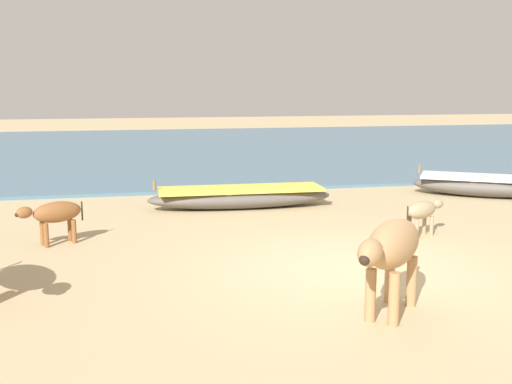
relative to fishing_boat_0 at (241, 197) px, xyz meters
name	(u,v)px	position (x,y,z in m)	size (l,w,h in m)	color
ground	(358,272)	(0.80, -4.73, -0.24)	(80.00, 80.00, 0.00)	tan
sea_water	(206,148)	(0.80, 11.91, -0.20)	(60.00, 20.00, 0.08)	slate
fishing_boat_0	(241,197)	(0.00, 0.00, 0.00)	(3.93, 0.99, 0.64)	#5B5651
fishing_boat_1	(484,185)	(5.79, 0.18, 0.02)	(3.24, 2.50, 0.68)	#5B5651
cow_adult_tan	(392,248)	(0.55, -6.34, 0.54)	(1.33, 1.45, 1.09)	tan
calf_near_dun	(423,211)	(2.60, -3.07, 0.21)	(0.92, 0.59, 0.63)	tan
calf_far_brown	(55,214)	(-3.50, -2.32, 0.27)	(1.05, 0.67, 0.71)	brown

